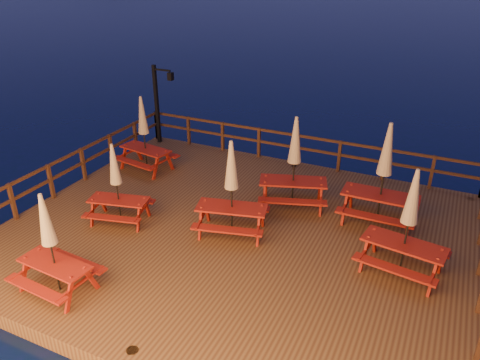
{
  "coord_description": "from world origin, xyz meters",
  "views": [
    {
      "loc": [
        4.58,
        -9.58,
        7.14
      ],
      "look_at": [
        -0.21,
        0.6,
        1.6
      ],
      "focal_mm": 35.0,
      "sensor_mm": 36.0,
      "label": 1
    }
  ],
  "objects": [
    {
      "name": "picnic_table_5",
      "position": [
        -2.52,
        -3.85,
        1.64
      ],
      "size": [
        1.76,
        1.49,
        2.39
      ],
      "rotation": [
        0.0,
        0.0,
        -0.07
      ],
      "color": "maroon",
      "rests_on": "deck"
    },
    {
      "name": "picnic_table_3",
      "position": [
        3.28,
        2.04,
        1.9
      ],
      "size": [
        2.02,
        1.67,
        2.88
      ],
      "rotation": [
        0.0,
        0.0,
        0.01
      ],
      "color": "maroon",
      "rests_on": "deck"
    },
    {
      "name": "picnic_table_0",
      "position": [
        0.85,
        1.93,
        1.82
      ],
      "size": [
        2.31,
        2.1,
        2.73
      ],
      "rotation": [
        0.0,
        0.0,
        0.33
      ],
      "color": "maroon",
      "rests_on": "deck"
    },
    {
      "name": "picnic_table_1",
      "position": [
        -3.14,
        -0.91,
        1.59
      ],
      "size": [
        1.87,
        1.66,
        2.29
      ],
      "rotation": [
        0.0,
        0.0,
        0.24
      ],
      "color": "maroon",
      "rests_on": "deck"
    },
    {
      "name": "deck",
      "position": [
        0.0,
        0.0,
        0.2
      ],
      "size": [
        12.0,
        10.0,
        0.4
      ],
      "primitive_type": "cube",
      "color": "#4C2C18",
      "rests_on": "ground"
    },
    {
      "name": "picnic_table_6",
      "position": [
        4.18,
        0.0,
        1.77
      ],
      "size": [
        2.05,
        1.78,
        2.64
      ],
      "rotation": [
        0.0,
        0.0,
        -0.15
      ],
      "color": "maroon",
      "rests_on": "deck"
    },
    {
      "name": "lamp_post",
      "position": [
        -5.39,
        4.55,
        2.2
      ],
      "size": [
        0.85,
        0.18,
        3.0
      ],
      "color": "black",
      "rests_on": "deck"
    },
    {
      "name": "picnic_table_4",
      "position": [
        -4.5,
        2.24,
        1.73
      ],
      "size": [
        1.99,
        1.73,
        2.55
      ],
      "rotation": [
        0.0,
        0.0,
        -0.16
      ],
      "color": "maroon",
      "rests_on": "deck"
    },
    {
      "name": "railing",
      "position": [
        0.0,
        1.78,
        1.16
      ],
      "size": [
        11.8,
        9.75,
        1.1
      ],
      "color": "#381C12",
      "rests_on": "deck"
    },
    {
      "name": "deck_piles",
      "position": [
        0.0,
        0.0,
        -0.3
      ],
      "size": [
        11.44,
        9.44,
        1.4
      ],
      "color": "#381C12",
      "rests_on": "ground"
    },
    {
      "name": "ground",
      "position": [
        0.0,
        0.0,
        0.0
      ],
      "size": [
        500.0,
        500.0,
        0.0
      ],
      "primitive_type": "plane",
      "color": "#051232",
      "rests_on": "ground"
    },
    {
      "name": "picnic_table_2",
      "position": [
        -0.1,
        -0.14,
        1.76
      ],
      "size": [
        2.14,
        1.9,
        2.61
      ],
      "rotation": [
        0.0,
        0.0,
        0.25
      ],
      "color": "maroon",
      "rests_on": "deck"
    }
  ]
}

